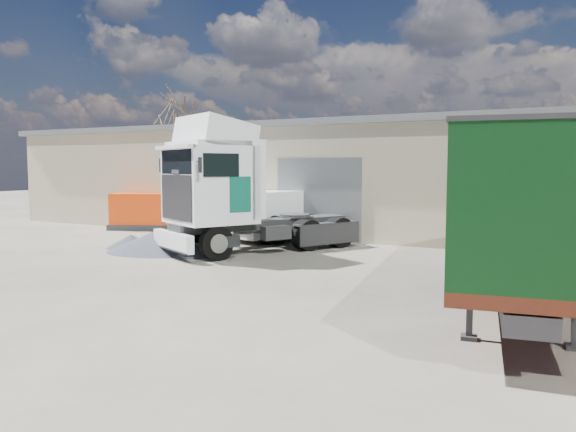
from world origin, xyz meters
The scene contains 8 objects.
ground centered at (0.00, 0.00, 0.00)m, with size 120.00×120.00×0.00m, color #2B2823.
warehouse centered at (-6.00, 16.00, 2.66)m, with size 30.60×12.60×5.42m.
bare_tree centered at (-18.00, 20.00, 7.92)m, with size 4.00×4.00×9.60m.
tractor_unit centered at (-3.34, 5.35, 2.12)m, with size 5.89×7.83×5.04m.
box_trailer centered at (6.73, 2.45, 2.41)m, with size 4.36×12.12×3.95m.
panel_van centered at (-3.92, 9.58, 1.12)m, with size 3.44×5.66×2.16m.
orange_skip centered at (-12.04, 9.80, 0.81)m, with size 3.49×2.93×1.86m.
gravel_heap centered at (-6.00, 4.31, 0.41)m, with size 5.75×5.35×0.88m.
Camera 1 is at (8.30, -12.10, 3.20)m, focal length 35.00 mm.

